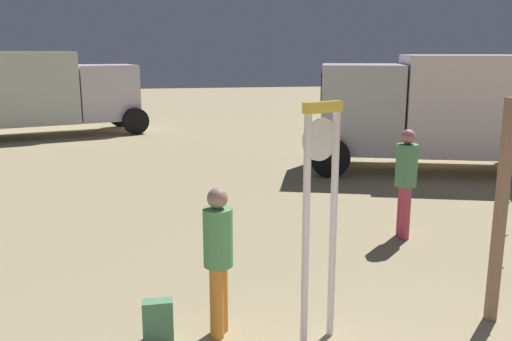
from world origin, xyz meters
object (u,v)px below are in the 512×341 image
person_near_clock (218,254)px  person_distant (406,178)px  standing_clock (320,200)px  backpack (158,321)px  box_truck_near (465,107)px  box_truck_far (20,90)px

person_near_clock → person_distant: size_ratio=0.91×
standing_clock → person_distant: 3.53m
backpack → person_distant: (3.76, 2.44, 0.73)m
standing_clock → box_truck_near: size_ratio=0.33×
backpack → box_truck_far: (-4.22, 14.14, 1.33)m
person_near_clock → box_truck_near: 9.43m
standing_clock → box_truck_near: bearing=50.7°
standing_clock → box_truck_far: box_truck_far is taller
backpack → box_truck_near: size_ratio=0.06×
box_truck_far → person_distant: bearing=-55.7°
person_near_clock → box_truck_far: size_ratio=0.20×
standing_clock → person_near_clock: standing_clock is taller
standing_clock → box_truck_far: size_ratio=0.31×
standing_clock → person_distant: bearing=50.9°
person_near_clock → box_truck_far: 14.94m
backpack → box_truck_near: bearing=42.7°
standing_clock → box_truck_far: 15.52m
person_near_clock → box_truck_near: (6.64, 6.67, 0.67)m
box_truck_near → box_truck_far: 13.68m
box_truck_near → standing_clock: bearing=-129.3°
person_near_clock → backpack: bearing=-178.1°
person_near_clock → person_distant: (3.15, 2.42, 0.08)m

